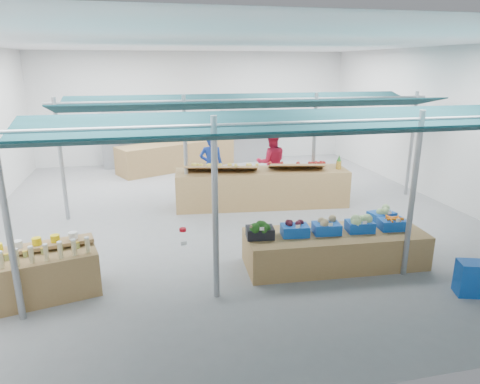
# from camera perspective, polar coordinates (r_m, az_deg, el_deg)

# --- Properties ---
(floor) EXTENTS (13.00, 13.00, 0.00)m
(floor) POSITION_cam_1_polar(r_m,az_deg,el_deg) (11.13, -1.57, -2.87)
(floor) COLOR gray
(floor) RESTS_ON ground
(hall) EXTENTS (13.00, 13.00, 13.00)m
(hall) POSITION_cam_1_polar(r_m,az_deg,el_deg) (11.95, -3.06, 11.48)
(hall) COLOR silver
(hall) RESTS_ON ground
(pole_grid) EXTENTS (10.00, 4.60, 3.00)m
(pole_grid) POSITION_cam_1_polar(r_m,az_deg,el_deg) (9.18, 5.11, 4.59)
(pole_grid) COLOR gray
(pole_grid) RESTS_ON floor
(awnings) EXTENTS (9.50, 7.08, 0.30)m
(awnings) POSITION_cam_1_polar(r_m,az_deg,el_deg) (9.03, 5.27, 10.61)
(awnings) COLOR black
(awnings) RESTS_ON pole_grid
(back_shelving_left) EXTENTS (2.00, 0.50, 2.00)m
(back_shelving_left) POSITION_cam_1_polar(r_m,az_deg,el_deg) (16.52, -14.39, 6.68)
(back_shelving_left) COLOR #B23F33
(back_shelving_left) RESTS_ON floor
(back_shelving_right) EXTENTS (2.00, 0.50, 2.00)m
(back_shelving_right) POSITION_cam_1_polar(r_m,az_deg,el_deg) (17.00, 1.05, 7.46)
(back_shelving_right) COLOR #B23F33
(back_shelving_right) RESTS_ON floor
(bottle_shelf) EXTENTS (1.83, 1.37, 1.03)m
(bottle_shelf) POSITION_cam_1_polar(r_m,az_deg,el_deg) (7.87, -24.74, -9.82)
(bottle_shelf) COLOR olive
(bottle_shelf) RESTS_ON floor
(veg_counter) EXTENTS (3.47, 1.34, 0.66)m
(veg_counter) POSITION_cam_1_polar(r_m,az_deg,el_deg) (8.46, 12.50, -7.39)
(veg_counter) COLOR olive
(veg_counter) RESTS_ON floor
(fruit_counter) EXTENTS (4.71, 1.59, 0.99)m
(fruit_counter) POSITION_cam_1_polar(r_m,az_deg,el_deg) (11.65, 2.91, 0.57)
(fruit_counter) COLOR olive
(fruit_counter) RESTS_ON floor
(far_counter) EXTENTS (5.45, 3.30, 0.99)m
(far_counter) POSITION_cam_1_polar(r_m,az_deg,el_deg) (16.24, -6.66, 5.10)
(far_counter) COLOR olive
(far_counter) RESTS_ON floor
(crate_stack) EXTENTS (0.57, 0.48, 0.59)m
(crate_stack) POSITION_cam_1_polar(r_m,az_deg,el_deg) (8.25, 28.55, -10.09)
(crate_stack) COLOR #0F47A8
(crate_stack) RESTS_ON floor
(vendor_left) EXTENTS (0.72, 0.51, 1.85)m
(vendor_left) POSITION_cam_1_polar(r_m,az_deg,el_deg) (12.33, -3.84, 3.52)
(vendor_left) COLOR navy
(vendor_left) RESTS_ON floor
(vendor_right) EXTENTS (0.97, 0.79, 1.85)m
(vendor_right) POSITION_cam_1_polar(r_m,az_deg,el_deg) (12.73, 4.20, 3.93)
(vendor_right) COLOR #B11534
(vendor_right) RESTS_ON floor
(crate_broccoli) EXTENTS (0.54, 0.43, 0.35)m
(crate_broccoli) POSITION_cam_1_polar(r_m,az_deg,el_deg) (7.86, 2.68, -5.02)
(crate_broccoli) COLOR black
(crate_broccoli) RESTS_ON veg_counter
(crate_beets) EXTENTS (0.54, 0.43, 0.29)m
(crate_beets) POSITION_cam_1_polar(r_m,az_deg,el_deg) (8.02, 7.34, -4.86)
(crate_beets) COLOR #0F47A8
(crate_beets) RESTS_ON veg_counter
(crate_celeriac) EXTENTS (0.54, 0.43, 0.31)m
(crate_celeriac) POSITION_cam_1_polar(r_m,az_deg,el_deg) (8.21, 11.48, -4.47)
(crate_celeriac) COLOR #0F47A8
(crate_celeriac) RESTS_ON veg_counter
(crate_cabbage) EXTENTS (0.54, 0.43, 0.35)m
(crate_cabbage) POSITION_cam_1_polar(r_m,az_deg,el_deg) (8.46, 15.70, -4.04)
(crate_cabbage) COLOR #0F47A8
(crate_cabbage) RESTS_ON veg_counter
(crate_carrots) EXTENTS (0.54, 0.43, 0.29)m
(crate_carrots) POSITION_cam_1_polar(r_m,az_deg,el_deg) (8.77, 19.62, -3.99)
(crate_carrots) COLOR #0F47A8
(crate_carrots) RESTS_ON veg_counter
(sparrow) EXTENTS (0.12, 0.09, 0.11)m
(sparrow) POSITION_cam_1_polar(r_m,az_deg,el_deg) (7.69, 1.77, -4.79)
(sparrow) COLOR brown
(sparrow) RESTS_ON crate_broccoli
(pole_ribbon) EXTENTS (0.12, 0.12, 0.28)m
(pole_ribbon) POSITION_cam_1_polar(r_m,az_deg,el_deg) (7.15, -7.63, -5.18)
(pole_ribbon) COLOR red
(pole_ribbon) RESTS_ON pole_grid
(apple_heap_yellow) EXTENTS (2.01, 1.09, 0.27)m
(apple_heap_yellow) POSITION_cam_1_polar(r_m,az_deg,el_deg) (11.25, -2.50, 3.47)
(apple_heap_yellow) COLOR #997247
(apple_heap_yellow) RESTS_ON fruit_counter
(apple_heap_red) EXTENTS (1.61, 1.00, 0.27)m
(apple_heap_red) POSITION_cam_1_polar(r_m,az_deg,el_deg) (11.57, 7.63, 3.71)
(apple_heap_red) COLOR #997247
(apple_heap_red) RESTS_ON fruit_counter
(pineapple) EXTENTS (0.14, 0.14, 0.39)m
(pineapple) POSITION_cam_1_polar(r_m,az_deg,el_deg) (11.90, 13.04, 3.86)
(pineapple) COLOR #8C6019
(pineapple) RESTS_ON fruit_counter
(crate_extra) EXTENTS (0.55, 0.44, 0.32)m
(crate_extra) POSITION_cam_1_polar(r_m,az_deg,el_deg) (9.11, 18.38, -2.86)
(crate_extra) COLOR #0F47A8
(crate_extra) RESTS_ON veg_counter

